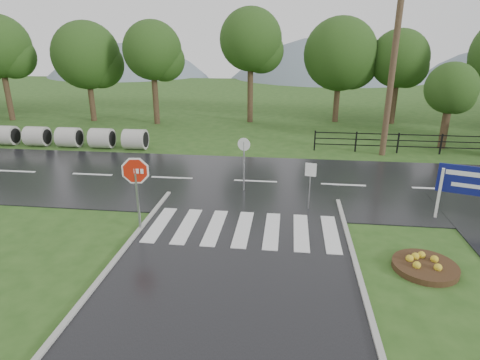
# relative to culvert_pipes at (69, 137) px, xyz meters

# --- Properties ---
(ground) EXTENTS (120.00, 120.00, 0.00)m
(ground) POSITION_rel_culvert_pipes_xyz_m (11.88, -15.00, -0.60)
(ground) COLOR #2A4E1A
(ground) RESTS_ON ground
(main_road) EXTENTS (90.00, 8.00, 0.04)m
(main_road) POSITION_rel_culvert_pipes_xyz_m (11.88, -5.00, -0.60)
(main_road) COLOR black
(main_road) RESTS_ON ground
(crosswalk) EXTENTS (6.50, 2.80, 0.02)m
(crosswalk) POSITION_rel_culvert_pipes_xyz_m (11.88, -10.00, -0.54)
(crosswalk) COLOR silver
(crosswalk) RESTS_ON ground
(fence_west) EXTENTS (9.58, 0.08, 1.20)m
(fence_west) POSITION_rel_culvert_pipes_xyz_m (19.63, 1.00, 0.12)
(fence_west) COLOR black
(fence_west) RESTS_ON ground
(hills) EXTENTS (102.00, 48.00, 48.00)m
(hills) POSITION_rel_culvert_pipes_xyz_m (15.37, 50.00, -16.14)
(hills) COLOR slate
(hills) RESTS_ON ground
(treeline) EXTENTS (83.20, 5.20, 10.00)m
(treeline) POSITION_rel_culvert_pipes_xyz_m (12.88, 9.00, -0.60)
(treeline) COLOR #1E3E13
(treeline) RESTS_ON ground
(culvert_pipes) EXTENTS (9.70, 1.20, 1.20)m
(culvert_pipes) POSITION_rel_culvert_pipes_xyz_m (0.00, 0.00, 0.00)
(culvert_pipes) COLOR #9E9B93
(culvert_pipes) RESTS_ON ground
(stop_sign) EXTENTS (1.24, 0.21, 2.81)m
(stop_sign) POSITION_rel_culvert_pipes_xyz_m (8.33, -10.45, 1.35)
(stop_sign) COLOR #939399
(stop_sign) RESTS_ON ground
(estate_billboard) EXTENTS (2.26, 0.78, 2.04)m
(estate_billboard) POSITION_rel_culvert_pipes_xyz_m (19.93, -8.12, 0.81)
(estate_billboard) COLOR silver
(estate_billboard) RESTS_ON ground
(flower_bed) EXTENTS (1.83, 1.83, 0.37)m
(flower_bed) POSITION_rel_culvert_pipes_xyz_m (17.39, -11.85, -0.46)
(flower_bed) COLOR #332111
(flower_bed) RESTS_ON ground
(reg_sign_small) EXTENTS (0.42, 0.11, 1.90)m
(reg_sign_small) POSITION_rel_culvert_pipes_xyz_m (14.20, -7.92, 0.77)
(reg_sign_small) COLOR #939399
(reg_sign_small) RESTS_ON ground
(reg_sign_round) EXTENTS (0.54, 0.16, 2.39)m
(reg_sign_round) POSITION_rel_culvert_pipes_xyz_m (11.47, -6.23, 0.90)
(reg_sign_round) COLOR #939399
(reg_sign_round) RESTS_ON ground
(utility_pole_east) EXTENTS (1.79, 0.34, 10.07)m
(utility_pole_east) POSITION_rel_culvert_pipes_xyz_m (18.70, 0.50, 4.52)
(utility_pole_east) COLOR #473523
(utility_pole_east) RESTS_ON ground
(entrance_tree_left) EXTENTS (2.96, 2.96, 5.08)m
(entrance_tree_left) POSITION_rel_culvert_pipes_xyz_m (22.59, 2.50, 2.96)
(entrance_tree_left) COLOR #3D2B1C
(entrance_tree_left) RESTS_ON ground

